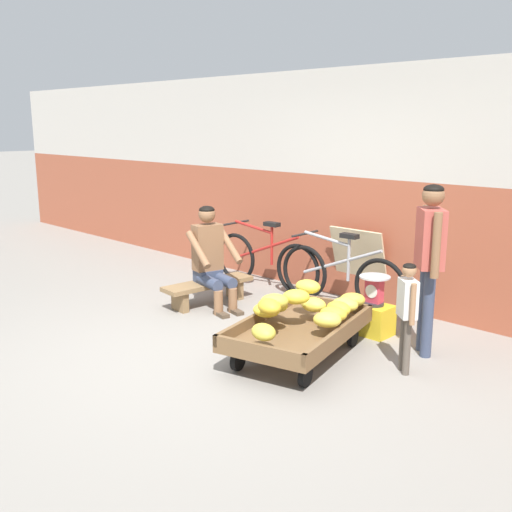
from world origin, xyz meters
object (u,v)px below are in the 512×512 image
object	(u,v)px
sign_board	(360,265)
customer_child	(407,306)
banana_cart	(298,332)
low_bench	(208,287)
bicycle_far_left	(340,276)
weighing_scale	(374,290)
plastic_crate	(373,320)
customer_adult	(430,251)
bicycle_near_left	(265,261)
vendor_seated	(211,258)

from	to	relation	value
sign_board	customer_child	bearing A→B (deg)	-44.66
banana_cart	sign_board	size ratio (longest dim) A/B	1.83
banana_cart	low_bench	distance (m)	1.84
low_bench	bicycle_far_left	world-z (taller)	bicycle_far_left
banana_cart	low_bench	size ratio (longest dim) A/B	1.42
weighing_scale	customer_child	bearing A→B (deg)	-40.26
weighing_scale	plastic_crate	bearing A→B (deg)	90.00
banana_cart	customer_adult	bearing A→B (deg)	49.70
weighing_scale	bicycle_near_left	size ratio (longest dim) A/B	0.18
weighing_scale	customer_child	size ratio (longest dim) A/B	0.32
low_bench	plastic_crate	bearing A→B (deg)	14.05
customer_adult	weighing_scale	bearing A→B (deg)	171.15
weighing_scale	customer_adult	size ratio (longest dim) A/B	0.20
bicycle_near_left	vendor_seated	bearing A→B (deg)	-84.97
plastic_crate	bicycle_far_left	xyz separation A→B (m)	(-0.78, 0.50, 0.20)
vendor_seated	plastic_crate	xyz separation A→B (m)	(1.82, 0.50, -0.42)
plastic_crate	customer_child	size ratio (longest dim) A/B	0.38
weighing_scale	customer_child	world-z (taller)	customer_child
sign_board	customer_child	world-z (taller)	customer_child
low_bench	customer_child	world-z (taller)	customer_child
low_bench	bicycle_far_left	bearing A→B (deg)	40.92
bicycle_near_left	customer_child	xyz separation A→B (m)	(2.61, -1.07, 0.23)
vendor_seated	customer_adult	xyz separation A→B (m)	(2.43, 0.40, 0.38)
customer_child	sign_board	bearing A→B (deg)	135.34
bicycle_far_left	low_bench	bearing A→B (deg)	-139.08
banana_cart	sign_board	world-z (taller)	sign_board
customer_adult	customer_child	size ratio (longest dim) A/B	1.63
low_bench	bicycle_near_left	distance (m)	0.96
plastic_crate	vendor_seated	bearing A→B (deg)	-164.74
vendor_seated	low_bench	bearing A→B (deg)	167.00
bicycle_near_left	sign_board	xyz separation A→B (m)	(1.16, 0.36, 0.08)
banana_cart	weighing_scale	xyz separation A→B (m)	(0.14, 0.97, 0.21)
plastic_crate	weighing_scale	distance (m)	0.30
low_bench	plastic_crate	distance (m)	1.97
weighing_scale	customer_adult	bearing A→B (deg)	-8.85
customer_adult	banana_cart	bearing A→B (deg)	-130.30
bicycle_near_left	bicycle_far_left	bearing A→B (deg)	1.59
vendor_seated	bicycle_near_left	bearing A→B (deg)	95.03
vendor_seated	bicycle_far_left	bearing A→B (deg)	43.73
bicycle_near_left	customer_child	world-z (taller)	customer_child
bicycle_far_left	sign_board	world-z (taller)	sign_board
bicycle_far_left	customer_child	world-z (taller)	customer_child
low_bench	weighing_scale	size ratio (longest dim) A/B	3.75
plastic_crate	customer_child	bearing A→B (deg)	-40.32
plastic_crate	bicycle_far_left	world-z (taller)	bicycle_far_left
banana_cart	bicycle_far_left	xyz separation A→B (m)	(-0.64, 1.48, 0.11)
bicycle_near_left	low_bench	bearing A→B (deg)	-90.01
bicycle_far_left	customer_adult	bearing A→B (deg)	-23.45
bicycle_near_left	customer_child	bearing A→B (deg)	-22.21
plastic_crate	banana_cart	bearing A→B (deg)	-98.09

